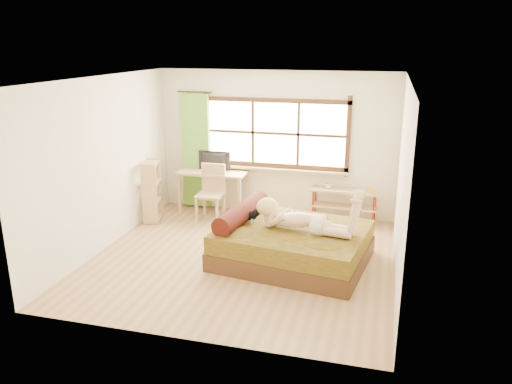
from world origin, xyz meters
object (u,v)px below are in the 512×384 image
(pipe_shelf, at_px, (345,198))
(bookshelf, at_px, (152,191))
(kitten, at_px, (248,214))
(chair, at_px, (212,189))
(desk, at_px, (213,176))
(bed, at_px, (289,243))
(woman, at_px, (303,210))

(pipe_shelf, distance_m, bookshelf, 3.54)
(kitten, relative_size, chair, 0.31)
(kitten, xyz_separation_m, pipe_shelf, (1.31, 1.88, -0.22))
(desk, distance_m, pipe_shelf, 2.52)
(bed, distance_m, desk, 2.67)
(desk, xyz_separation_m, bookshelf, (-0.92, -0.74, -0.14))
(kitten, distance_m, desk, 2.13)
(kitten, xyz_separation_m, bookshelf, (-2.12, 1.02, -0.10))
(bed, xyz_separation_m, bookshelf, (-2.79, 1.12, 0.28))
(woman, relative_size, chair, 1.46)
(woman, bearing_deg, chair, 150.14)
(bed, height_order, chair, chair)
(kitten, height_order, chair, chair)
(bed, relative_size, pipe_shelf, 1.96)
(chair, height_order, bookshelf, bookshelf)
(chair, bearing_deg, desk, 106.28)
(bed, xyz_separation_m, pipe_shelf, (0.64, 1.98, 0.15))
(pipe_shelf, bearing_deg, bed, -105.53)
(bed, height_order, desk, desk)
(woman, height_order, chair, woman)
(woman, bearing_deg, desk, 145.74)
(bed, bearing_deg, kitten, -179.35)
(pipe_shelf, relative_size, bookshelf, 1.09)
(chair, xyz_separation_m, bookshelf, (-1.02, -0.38, -0.01))
(bed, xyz_separation_m, kitten, (-0.67, 0.09, 0.37))
(kitten, height_order, bookshelf, bookshelf)
(bed, height_order, woman, woman)
(chair, bearing_deg, bed, -39.89)
(desk, bearing_deg, bed, -44.37)
(bed, relative_size, kitten, 7.38)
(bed, relative_size, bookshelf, 2.12)
(kitten, bearing_deg, chair, 136.46)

